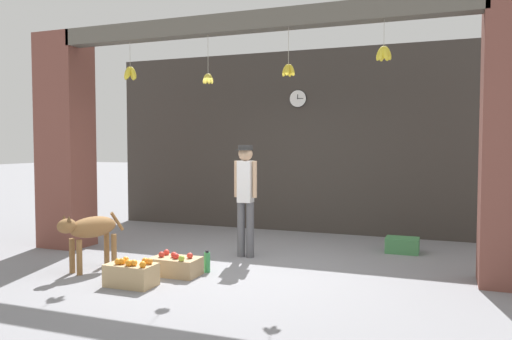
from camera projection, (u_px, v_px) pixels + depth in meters
The scene contains 11 objects.
ground_plane at pixel (244, 268), 6.51m from camera, with size 60.00×60.00×0.00m, color gray.
shop_back_wall at pixel (304, 142), 9.13m from camera, with size 7.60×0.12×3.31m, color #38332D.
shop_pillar_left at pixel (66, 141), 7.82m from camera, with size 0.70×0.60×3.31m, color brown.
storefront_awning at pixel (248, 24), 6.45m from camera, with size 5.70×0.28×0.90m.
dog at pixel (90, 230), 6.34m from camera, with size 0.45×0.95×0.75m.
shopkeeper at pixel (245, 192), 7.08m from camera, with size 0.34×0.26×1.60m.
fruit_crate_oranges at pixel (131, 274), 5.67m from camera, with size 0.55×0.33×0.32m.
fruit_crate_apples at pixel (176, 266), 6.14m from camera, with size 0.59×0.36×0.29m.
produce_box_green at pixel (402, 245), 7.40m from camera, with size 0.48×0.35×0.22m, color #42844C.
water_bottle at pixel (207, 262), 6.27m from camera, with size 0.08×0.08×0.28m.
wall_clock at pixel (298, 99), 9.05m from camera, with size 0.32×0.03×0.32m.
Camera 1 is at (2.42, -5.96, 1.62)m, focal length 35.00 mm.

